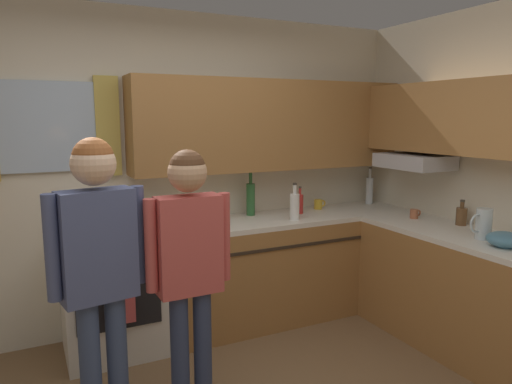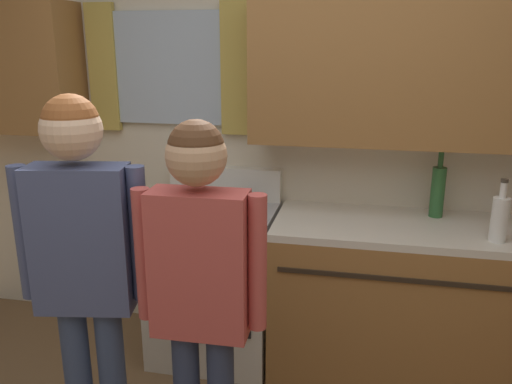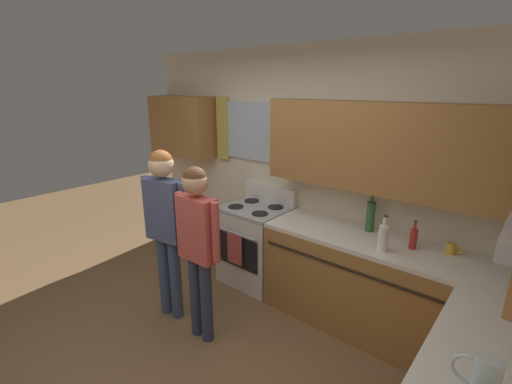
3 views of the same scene
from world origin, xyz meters
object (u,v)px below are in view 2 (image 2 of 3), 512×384
object	(u,v)px
bottle_milk_white	(500,218)
adult_left	(83,254)
stove_oven	(215,280)
adult_in_plaid	(200,279)
bottle_wine_green	(438,190)

from	to	relation	value
bottle_milk_white	adult_left	world-z (taller)	adult_left
bottle_milk_white	adult_left	xyz separation A→B (m)	(-1.70, -0.88, 0.02)
stove_oven	adult_in_plaid	distance (m)	1.22
bottle_wine_green	adult_in_plaid	distance (m)	1.57
bottle_wine_green	adult_in_plaid	world-z (taller)	adult_in_plaid
stove_oven	bottle_wine_green	bearing A→B (deg)	7.73
bottle_wine_green	adult_left	distance (m)	1.89
adult_in_plaid	bottle_milk_white	bearing A→B (deg)	36.54
adult_left	adult_in_plaid	world-z (taller)	adult_left
bottle_milk_white	adult_in_plaid	distance (m)	1.52
bottle_wine_green	bottle_milk_white	size ratio (longest dim) A/B	1.26
bottle_wine_green	adult_in_plaid	bearing A→B (deg)	-128.13
stove_oven	adult_left	world-z (taller)	adult_left
stove_oven	bottle_wine_green	world-z (taller)	bottle_wine_green
stove_oven	adult_in_plaid	size ratio (longest dim) A/B	0.69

